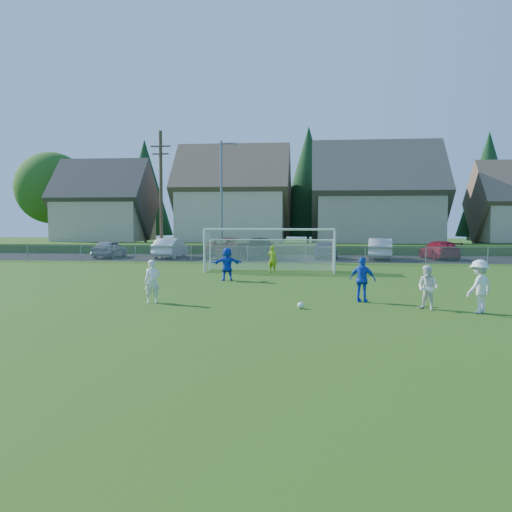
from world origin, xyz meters
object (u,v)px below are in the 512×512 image
(player_blue_b, at_px, (227,264))
(car_f, at_px, (380,249))
(car_b, at_px, (171,248))
(car_e, at_px, (325,249))
(player_white_a, at_px, (152,281))
(goalkeeper, at_px, (272,259))
(player_blue_a, at_px, (362,280))
(car_a, at_px, (110,249))
(player_white_b, at_px, (428,288))
(soccer_goal, at_px, (270,243))
(car_g, at_px, (439,250))
(soccer_ball, at_px, (301,305))
(car_d, at_px, (260,248))
(car_c, at_px, (230,248))
(player_white_c, at_px, (479,286))

(player_blue_b, xyz_separation_m, car_f, (9.31, 15.59, -0.01))
(car_b, xyz_separation_m, car_e, (12.13, 0.32, -0.05))
(player_white_a, bearing_deg, goalkeeper, 56.91)
(goalkeeper, height_order, car_f, car_f)
(player_blue_b, distance_m, car_f, 18.16)
(player_blue_a, height_order, car_a, player_blue_a)
(player_white_b, bearing_deg, car_e, 137.50)
(player_white_b, relative_size, goalkeeper, 0.95)
(player_white_b, xyz_separation_m, soccer_goal, (-6.15, 13.12, 0.90))
(player_white_b, xyz_separation_m, goalkeeper, (-5.96, 12.36, 0.04))
(goalkeeper, relative_size, soccer_goal, 0.21)
(player_blue_a, distance_m, car_f, 22.38)
(player_blue_a, relative_size, soccer_goal, 0.22)
(car_f, distance_m, car_g, 4.59)
(soccer_ball, bearing_deg, player_blue_b, 114.44)
(car_g, bearing_deg, car_a, -5.61)
(car_d, distance_m, soccer_goal, 11.20)
(car_g, bearing_deg, player_blue_b, 42.49)
(player_white_b, distance_m, car_b, 28.03)
(player_blue_a, bearing_deg, car_c, -49.64)
(player_white_b, distance_m, car_a, 30.84)
(car_d, xyz_separation_m, car_e, (5.11, -0.07, -0.08))
(player_blue_b, bearing_deg, car_b, -84.50)
(player_blue_b, bearing_deg, car_f, -139.25)
(player_white_b, height_order, car_b, car_b)
(player_white_c, bearing_deg, player_blue_a, -69.76)
(player_white_c, xyz_separation_m, car_c, (-11.63, 24.66, -0.03))
(player_white_c, distance_m, car_a, 32.17)
(soccer_goal, bearing_deg, car_b, 129.21)
(player_white_a, bearing_deg, car_d, 69.37)
(car_e, distance_m, soccer_goal, 11.54)
(car_e, bearing_deg, soccer_goal, 70.62)
(goalkeeper, xyz_separation_m, car_f, (7.40, 11.28, 0.03))
(soccer_ball, height_order, car_f, car_f)
(goalkeeper, bearing_deg, soccer_ball, 119.63)
(soccer_ball, distance_m, car_b, 26.27)
(player_white_c, xyz_separation_m, car_g, (4.48, 24.92, -0.14))
(soccer_ball, height_order, goalkeeper, goalkeeper)
(car_b, distance_m, car_g, 20.81)
(car_d, bearing_deg, goalkeeper, 93.69)
(player_white_a, xyz_separation_m, car_f, (10.83, 23.04, 0.04))
(player_white_b, distance_m, soccer_goal, 14.52)
(player_white_a, bearing_deg, car_b, 86.43)
(goalkeeper, bearing_deg, car_d, -59.72)
(player_blue_b, relative_size, car_b, 0.34)
(car_a, bearing_deg, soccer_goal, 144.73)
(player_white_a, relative_size, car_g, 0.32)
(player_blue_b, xyz_separation_m, car_a, (-11.91, 15.61, -0.11))
(soccer_ball, distance_m, car_d, 24.65)
(car_c, bearing_deg, goalkeeper, 117.34)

